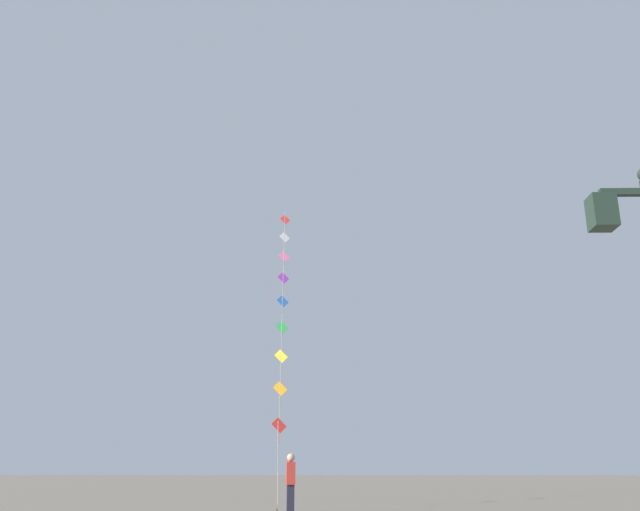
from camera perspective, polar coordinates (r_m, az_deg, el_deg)
kite_train at (r=27.56m, az=-3.21°, el=-4.92°), size 1.10×10.88×13.47m
kite_flyer at (r=19.66m, az=-2.51°, el=-18.76°), size 0.28×0.62×1.71m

